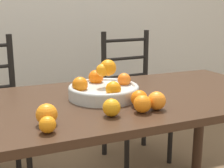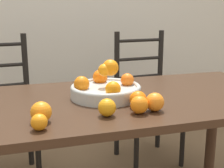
{
  "view_description": "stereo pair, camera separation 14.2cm",
  "coord_description": "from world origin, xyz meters",
  "px_view_note": "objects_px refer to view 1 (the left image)",
  "views": [
    {
      "loc": [
        -0.53,
        -1.35,
        1.16
      ],
      "look_at": [
        0.01,
        -0.08,
        0.82
      ],
      "focal_mm": 50.0,
      "sensor_mm": 36.0,
      "label": 1
    },
    {
      "loc": [
        -0.4,
        -1.4,
        1.16
      ],
      "look_at": [
        0.01,
        -0.08,
        0.82
      ],
      "focal_mm": 50.0,
      "sensor_mm": 36.0,
      "label": 2
    }
  ],
  "objects_px": {
    "orange_loose_2": "(139,99)",
    "orange_loose_4": "(47,114)",
    "orange_loose_5": "(112,108)",
    "orange_loose_0": "(48,125)",
    "fruit_bowl": "(104,88)",
    "orange_loose_3": "(157,101)",
    "orange_loose_1": "(142,104)",
    "chair_right": "(134,98)"
  },
  "relations": [
    {
      "from": "fruit_bowl",
      "to": "orange_loose_1",
      "type": "relative_size",
      "value": 4.55
    },
    {
      "from": "orange_loose_0",
      "to": "orange_loose_3",
      "type": "xyz_separation_m",
      "value": [
        0.49,
        0.08,
        0.01
      ]
    },
    {
      "from": "fruit_bowl",
      "to": "orange_loose_5",
      "type": "height_order",
      "value": "fruit_bowl"
    },
    {
      "from": "orange_loose_5",
      "to": "orange_loose_0",
      "type": "bearing_deg",
      "value": -165.22
    },
    {
      "from": "orange_loose_2",
      "to": "orange_loose_5",
      "type": "relative_size",
      "value": 1.03
    },
    {
      "from": "orange_loose_3",
      "to": "orange_loose_5",
      "type": "xyz_separation_m",
      "value": [
        -0.21,
        -0.0,
        -0.0
      ]
    },
    {
      "from": "orange_loose_1",
      "to": "orange_loose_4",
      "type": "distance_m",
      "value": 0.4
    },
    {
      "from": "fruit_bowl",
      "to": "orange_loose_5",
      "type": "relative_size",
      "value": 4.68
    },
    {
      "from": "orange_loose_2",
      "to": "orange_loose_4",
      "type": "relative_size",
      "value": 0.92
    },
    {
      "from": "fruit_bowl",
      "to": "chair_right",
      "type": "distance_m",
      "value": 0.91
    },
    {
      "from": "orange_loose_2",
      "to": "orange_loose_5",
      "type": "height_order",
      "value": "orange_loose_2"
    },
    {
      "from": "fruit_bowl",
      "to": "chair_right",
      "type": "bearing_deg",
      "value": 52.59
    },
    {
      "from": "orange_loose_1",
      "to": "chair_right",
      "type": "height_order",
      "value": "chair_right"
    },
    {
      "from": "orange_loose_2",
      "to": "orange_loose_0",
      "type": "bearing_deg",
      "value": -162.17
    },
    {
      "from": "fruit_bowl",
      "to": "orange_loose_1",
      "type": "bearing_deg",
      "value": -76.54
    },
    {
      "from": "orange_loose_0",
      "to": "orange_loose_3",
      "type": "relative_size",
      "value": 0.76
    },
    {
      "from": "orange_loose_4",
      "to": "chair_right",
      "type": "height_order",
      "value": "chair_right"
    },
    {
      "from": "orange_loose_1",
      "to": "orange_loose_3",
      "type": "xyz_separation_m",
      "value": [
        0.08,
        0.01,
        0.0
      ]
    },
    {
      "from": "orange_loose_0",
      "to": "orange_loose_4",
      "type": "height_order",
      "value": "orange_loose_4"
    },
    {
      "from": "orange_loose_2",
      "to": "orange_loose_4",
      "type": "bearing_deg",
      "value": -171.86
    },
    {
      "from": "orange_loose_4",
      "to": "orange_loose_3",
      "type": "bearing_deg",
      "value": -0.55
    },
    {
      "from": "orange_loose_0",
      "to": "orange_loose_5",
      "type": "relative_size",
      "value": 0.83
    },
    {
      "from": "orange_loose_1",
      "to": "orange_loose_2",
      "type": "distance_m",
      "value": 0.08
    },
    {
      "from": "orange_loose_1",
      "to": "orange_loose_3",
      "type": "height_order",
      "value": "orange_loose_3"
    },
    {
      "from": "orange_loose_4",
      "to": "orange_loose_2",
      "type": "bearing_deg",
      "value": 8.14
    },
    {
      "from": "orange_loose_1",
      "to": "orange_loose_3",
      "type": "relative_size",
      "value": 0.95
    },
    {
      "from": "chair_right",
      "to": "orange_loose_3",
      "type": "bearing_deg",
      "value": -116.31
    },
    {
      "from": "orange_loose_3",
      "to": "chair_right",
      "type": "xyz_separation_m",
      "value": [
        0.38,
        0.95,
        -0.29
      ]
    },
    {
      "from": "fruit_bowl",
      "to": "orange_loose_0",
      "type": "bearing_deg",
      "value": -135.42
    },
    {
      "from": "orange_loose_4",
      "to": "orange_loose_5",
      "type": "distance_m",
      "value": 0.26
    },
    {
      "from": "orange_loose_1",
      "to": "chair_right",
      "type": "relative_size",
      "value": 0.08
    },
    {
      "from": "orange_loose_3",
      "to": "chair_right",
      "type": "bearing_deg",
      "value": 68.15
    },
    {
      "from": "orange_loose_2",
      "to": "orange_loose_5",
      "type": "distance_m",
      "value": 0.18
    },
    {
      "from": "orange_loose_1",
      "to": "chair_right",
      "type": "xyz_separation_m",
      "value": [
        0.45,
        0.96,
        -0.28
      ]
    },
    {
      "from": "orange_loose_4",
      "to": "fruit_bowl",
      "type": "bearing_deg",
      "value": 38.17
    },
    {
      "from": "orange_loose_0",
      "to": "orange_loose_2",
      "type": "distance_m",
      "value": 0.46
    },
    {
      "from": "orange_loose_4",
      "to": "chair_right",
      "type": "xyz_separation_m",
      "value": [
        0.85,
        0.94,
        -0.29
      ]
    },
    {
      "from": "chair_right",
      "to": "orange_loose_0",
      "type": "bearing_deg",
      "value": -134.76
    },
    {
      "from": "fruit_bowl",
      "to": "orange_loose_4",
      "type": "xyz_separation_m",
      "value": [
        -0.33,
        -0.26,
        -0.01
      ]
    },
    {
      "from": "orange_loose_3",
      "to": "orange_loose_4",
      "type": "bearing_deg",
      "value": 179.45
    },
    {
      "from": "orange_loose_2",
      "to": "fruit_bowl",
      "type": "bearing_deg",
      "value": 114.37
    },
    {
      "from": "orange_loose_1",
      "to": "orange_loose_2",
      "type": "xyz_separation_m",
      "value": [
        0.02,
        0.08,
        -0.0
      ]
    }
  ]
}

